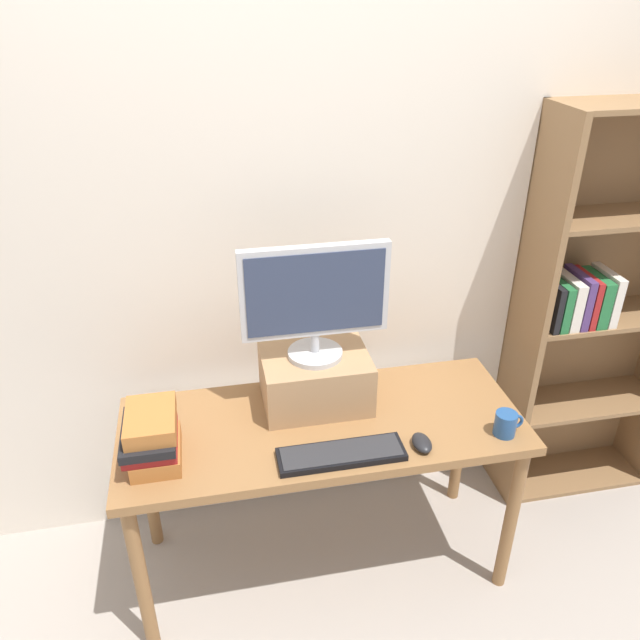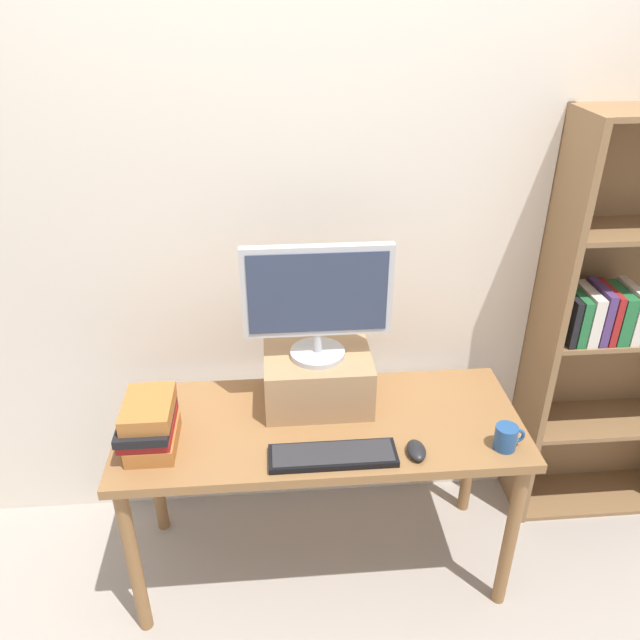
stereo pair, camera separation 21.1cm
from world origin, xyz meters
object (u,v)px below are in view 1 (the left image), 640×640
(computer_monitor, at_px, (316,299))
(riser_box, at_px, (316,378))
(desk, at_px, (322,440))
(book_stack, at_px, (152,436))
(coffee_mug, at_px, (506,424))
(computer_mouse, at_px, (422,443))
(keyboard, at_px, (341,454))
(bookshelf_unit, at_px, (597,312))

(computer_monitor, bearing_deg, riser_box, 90.00)
(desk, distance_m, riser_box, 0.23)
(book_stack, distance_m, coffee_mug, 1.21)
(book_stack, xyz_separation_m, coffee_mug, (1.21, -0.12, -0.05))
(computer_mouse, bearing_deg, coffee_mug, 1.73)
(riser_box, distance_m, computer_monitor, 0.33)
(computer_mouse, bearing_deg, keyboard, 179.17)
(desk, height_order, book_stack, book_stack)
(riser_box, height_order, computer_monitor, computer_monitor)
(keyboard, bearing_deg, computer_mouse, -0.83)
(bookshelf_unit, relative_size, riser_box, 4.48)
(keyboard, xyz_separation_m, computer_mouse, (0.28, -0.00, 0.01))
(bookshelf_unit, relative_size, coffee_mug, 16.63)
(desk, xyz_separation_m, computer_mouse, (0.31, -0.20, 0.10))
(bookshelf_unit, relative_size, keyboard, 4.09)
(desk, relative_size, riser_box, 3.71)
(riser_box, xyz_separation_m, book_stack, (-0.59, -0.21, -0.01))
(desk, relative_size, coffee_mug, 13.78)
(keyboard, bearing_deg, book_stack, 168.60)
(desk, xyz_separation_m, keyboard, (0.02, -0.20, 0.10))
(desk, height_order, coffee_mug, coffee_mug)
(riser_box, distance_m, book_stack, 0.63)
(bookshelf_unit, distance_m, computer_mouse, 1.08)
(coffee_mug, bearing_deg, computer_monitor, 152.15)
(computer_mouse, xyz_separation_m, book_stack, (-0.89, 0.13, 0.07))
(desk, xyz_separation_m, riser_box, (0.00, 0.13, 0.19))
(keyboard, height_order, computer_mouse, computer_mouse)
(keyboard, relative_size, coffee_mug, 4.06)
(desk, bearing_deg, bookshelf_unit, 13.11)
(bookshelf_unit, distance_m, riser_box, 1.26)
(bookshelf_unit, xyz_separation_m, riser_box, (-1.25, -0.16, -0.07))
(riser_box, relative_size, computer_monitor, 0.75)
(computer_monitor, bearing_deg, bookshelf_unit, 7.31)
(bookshelf_unit, bearing_deg, desk, -166.89)
(computer_mouse, bearing_deg, book_stack, 171.88)
(bookshelf_unit, relative_size, book_stack, 6.58)
(computer_monitor, relative_size, computer_mouse, 5.04)
(computer_mouse, distance_m, book_stack, 0.91)
(keyboard, distance_m, computer_mouse, 0.28)
(desk, bearing_deg, book_stack, -172.65)
(riser_box, xyz_separation_m, keyboard, (0.02, -0.33, -0.09))
(computer_mouse, bearing_deg, desk, 146.41)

